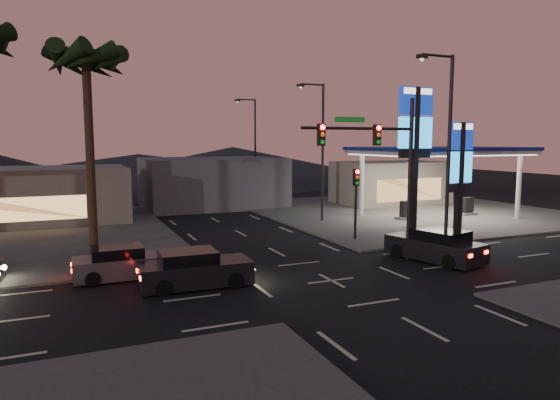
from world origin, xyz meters
name	(u,v)px	position (x,y,z in m)	size (l,w,h in m)	color
ground	(331,281)	(0.00, 0.00, 0.00)	(140.00, 140.00, 0.00)	black
corner_lot_ne	(405,211)	(16.00, 16.00, 0.06)	(24.00, 24.00, 0.12)	#47443F
gas_station	(440,152)	(16.00, 12.00, 5.08)	(12.20, 8.20, 5.47)	silver
convenience_store	(390,183)	(18.00, 21.00, 2.00)	(10.00, 6.00, 4.00)	#726B5B
pylon_sign_tall	(415,133)	(8.50, 5.50, 6.39)	(2.20, 0.35, 9.00)	black
pylon_sign_short	(460,163)	(11.00, 4.50, 4.66)	(1.60, 0.35, 7.00)	black
traffic_signal_mast	(381,155)	(3.76, 1.99, 5.23)	(6.10, 0.39, 8.00)	black
pedestal_signal	(356,192)	(5.50, 6.98, 2.92)	(0.32, 0.39, 4.30)	black
streetlight_near	(446,145)	(6.79, 1.00, 5.72)	(2.14, 0.25, 10.00)	black
streetlight_mid	(320,144)	(6.79, 14.00, 5.72)	(2.14, 0.25, 10.00)	black
streetlight_far	(253,143)	(6.79, 28.00, 5.72)	(2.14, 0.25, 10.00)	black
palm_a	(86,71)	(-9.00, 9.50, 9.43)	(4.41, 4.41, 10.86)	black
building_far_west	(9,196)	(-14.00, 22.00, 2.00)	(16.00, 8.00, 4.00)	#726B5B
building_far_mid	(212,182)	(2.00, 26.00, 2.20)	(12.00, 9.00, 4.40)	#4C4C51
hill_right	(233,162)	(15.00, 60.00, 2.50)	(50.00, 50.00, 5.00)	black
hill_center	(139,167)	(0.00, 60.00, 2.00)	(60.00, 60.00, 4.00)	black
car_lane_a_front	(194,270)	(-5.57, 1.49, 0.70)	(4.68, 2.09, 1.50)	black
car_lane_b_front	(123,263)	(-8.10, 3.93, 0.66)	(4.37, 1.87, 1.42)	#4C4C4E
suv_station	(436,246)	(6.52, 1.13, 0.74)	(3.08, 5.10, 1.59)	black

